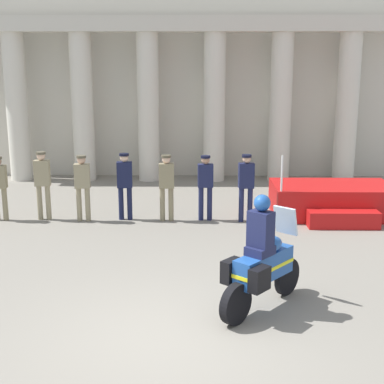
% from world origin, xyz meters
% --- Properties ---
extents(ground_plane, '(28.40, 28.40, 0.00)m').
position_xyz_m(ground_plane, '(0.00, 0.00, 0.00)').
color(ground_plane, gray).
extents(colonnade_backdrop, '(15.36, 1.59, 6.45)m').
position_xyz_m(colonnade_backdrop, '(-0.20, 11.74, 3.28)').
color(colonnade_backdrop, beige).
rests_on(colonnade_backdrop, ground_plane).
extents(reviewing_stand, '(3.13, 2.32, 1.72)m').
position_xyz_m(reviewing_stand, '(3.96, 6.55, 0.40)').
color(reviewing_stand, '#B71414').
rests_on(reviewing_stand, ground_plane).
extents(officer_in_row_1, '(0.40, 0.25, 1.76)m').
position_xyz_m(officer_in_row_1, '(-3.55, 6.06, 1.04)').
color(officer_in_row_1, gray).
rests_on(officer_in_row_1, ground_plane).
extents(officer_in_row_2, '(0.40, 0.25, 1.69)m').
position_xyz_m(officer_in_row_2, '(-2.51, 5.95, 1.00)').
color(officer_in_row_2, gray).
rests_on(officer_in_row_2, ground_plane).
extents(officer_in_row_3, '(0.40, 0.25, 1.72)m').
position_xyz_m(officer_in_row_3, '(-1.46, 6.10, 1.01)').
color(officer_in_row_3, '#141938').
rests_on(officer_in_row_3, ground_plane).
extents(officer_in_row_4, '(0.40, 0.25, 1.70)m').
position_xyz_m(officer_in_row_4, '(-0.39, 6.01, 1.00)').
color(officer_in_row_4, '#847A5B').
rests_on(officer_in_row_4, ground_plane).
extents(officer_in_row_5, '(0.40, 0.25, 1.67)m').
position_xyz_m(officer_in_row_5, '(0.59, 6.08, 0.99)').
color(officer_in_row_5, '#191E42').
rests_on(officer_in_row_5, ground_plane).
extents(officer_in_row_6, '(0.40, 0.25, 1.72)m').
position_xyz_m(officer_in_row_6, '(1.61, 5.95, 1.01)').
color(officer_in_row_6, '#191E42').
rests_on(officer_in_row_6, ground_plane).
extents(motorcycle_with_rider, '(1.45, 1.66, 1.90)m').
position_xyz_m(motorcycle_with_rider, '(1.43, 0.87, 0.79)').
color(motorcycle_with_rider, black).
rests_on(motorcycle_with_rider, ground_plane).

